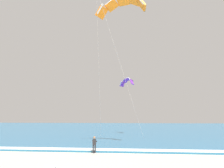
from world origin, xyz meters
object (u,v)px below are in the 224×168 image
(kite_primary, at_px, (122,5))
(kitesurfer, at_px, (94,144))
(surfboard, at_px, (94,153))
(kite_distant, at_px, (128,81))

(kite_primary, bearing_deg, kitesurfer, -110.14)
(surfboard, relative_size, kitesurfer, 0.84)
(surfboard, height_order, kite_distant, kite_distant)
(kite_primary, bearing_deg, surfboard, -110.08)
(surfboard, bearing_deg, kite_distant, 86.72)
(surfboard, height_order, kite_primary, kite_primary)
(surfboard, bearing_deg, kite_primary, 69.92)
(kitesurfer, distance_m, kite_primary, 18.63)
(kite_primary, xyz_separation_m, kite_distant, (-0.75, 21.06, -7.30))
(kite_distant, bearing_deg, surfboard, -93.28)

